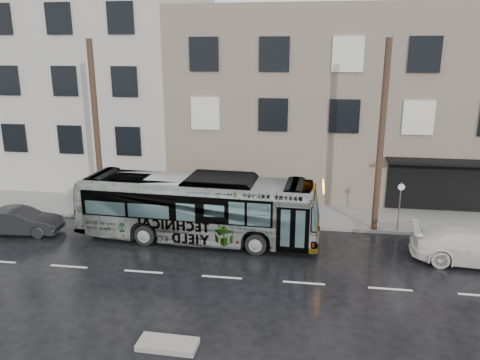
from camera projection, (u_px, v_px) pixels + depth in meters
The scene contains 11 objects.
ground at pixel (232, 251), 20.72m from camera, with size 120.00×120.00×0.00m, color black.
sidewalk at pixel (247, 213), 25.37m from camera, with size 90.00×3.60×0.15m, color gray.
building_taupe at pixel (339, 99), 30.64m from camera, with size 20.00×12.00×11.00m, color #75685A.
building_grey at pixel (24, 59), 34.67m from camera, with size 26.00×15.00×16.00m, color #ACAAA3.
utility_pole_front at pixel (381, 138), 21.70m from camera, with size 0.30×0.30×9.00m, color #463123.
utility_pole_rear at pixel (97, 131), 23.69m from camera, with size 0.30×0.30×9.00m, color #463123.
sign_post at pixel (399, 207), 22.43m from camera, with size 0.06×0.06×2.40m, color slate.
bus at pixel (197, 208), 21.63m from camera, with size 2.63×11.23×3.13m, color #B2B2B2.
white_sedan at pixel (476, 246), 19.40m from camera, with size 2.09×5.15×1.50m, color silver.
dark_sedan at pixel (20, 221), 22.55m from camera, with size 1.35×3.88×1.28m, color black.
slush_pile at pixel (168, 344), 14.01m from camera, with size 1.80×0.80×0.18m, color gray.
Camera 1 is at (3.17, -18.86, 8.60)m, focal length 35.00 mm.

